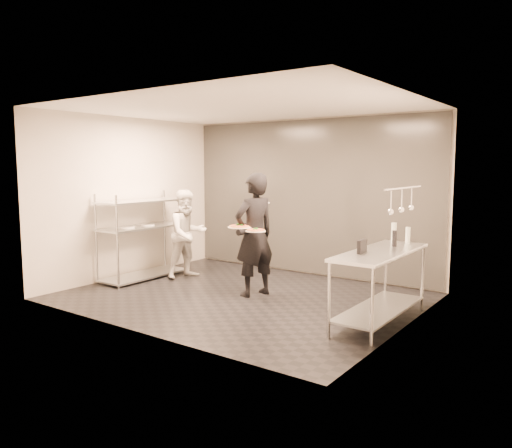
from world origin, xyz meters
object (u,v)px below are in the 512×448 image
Objects in this scene: pass_rack at (143,234)px; pizza_plate_far at (256,230)px; bottle_dark at (394,239)px; pos_monitor at (362,246)px; waiter at (254,235)px; pizza_plate_near at (240,227)px; salad_plate at (260,202)px; prep_counter at (380,274)px; bottle_green at (394,232)px; bottle_clear at (408,235)px; chef at (187,234)px.

pass_rack is 5.49× the size of pizza_plate_far.
pos_monitor is at bearing -101.74° from bottle_dark.
pass_rack is 2.29m from waiter.
pos_monitor is at bearing -7.95° from pizza_plate_near.
pizza_plate_near is 0.60m from salad_plate.
waiter is at bearing 175.20° from prep_counter.
bottle_dark is at bearing 5.22° from pass_rack.
pass_rack is at bearing -174.78° from bottle_dark.
prep_counter is 0.92m from bottle_green.
pizza_plate_near is 2.39m from bottle_clear.
pass_rack is 5.52× the size of salad_plate.
pizza_plate_far is at bearing -60.94° from salad_plate.
pass_rack is 2.30m from salad_plate.
chef is 7.15× the size of bottle_clear.
prep_counter is 2.24m from pizza_plate_near.
waiter reaches higher than chef.
bottle_clear reaches higher than pos_monitor.
pizza_plate_far is 1.76m from pos_monitor.
chef reaches higher than bottle_dark.
pizza_plate_far is (0.33, -0.06, -0.03)m from pizza_plate_near.
salad_plate is at bearing -142.15° from waiter.
waiter is at bearing 162.61° from pos_monitor.
bottle_clear is (0.18, 1.10, 0.03)m from pos_monitor.
chef is 5.32× the size of salad_plate.
pizza_plate_near is at bearing -158.59° from bottle_green.
pos_monitor is at bearing -99.32° from bottle_clear.
chef is at bearing 172.64° from prep_counter.
bottle_clear is at bearing 24.17° from pizza_plate_far.
salad_plate reaches higher than bottle_dark.
salad_plate reaches higher than prep_counter.
pizza_plate_near is at bearing -19.78° from waiter.
bottle_green is at bearing 21.41° from pizza_plate_near.
salad_plate is (-0.12, 0.32, 0.48)m from waiter.
waiter is at bearing -161.90° from bottle_green.
pizza_plate_near is 2.09m from pos_monitor.
pizza_plate_near is 1.37× the size of bottle_green.
prep_counter is 6.21× the size of salad_plate.
pos_monitor is at bearing -89.17° from bottle_green.
pizza_plate_far is at bearing -155.83° from bottle_clear.
pos_monitor is 0.85× the size of bottle_green.
chef is 1.96m from pizza_plate_far.
bottle_green reaches higher than pizza_plate_far.
bottle_green reaches higher than pizza_plate_near.
prep_counter is at bearing -80.36° from bottle_green.
salad_plate is at bearing 167.27° from prep_counter.
bottle_dark is (2.22, 0.40, -0.04)m from pizza_plate_near.
pass_rack is 0.77m from chef.
pizza_plate_near is 2.21m from bottle_green.
pass_rack is 7.42× the size of bottle_clear.
chef is 6.92× the size of pos_monitor.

